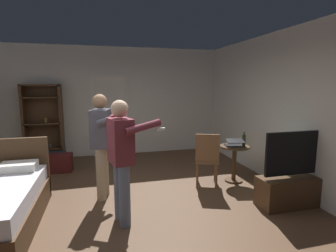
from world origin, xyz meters
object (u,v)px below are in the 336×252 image
at_px(bottle_on_table, 244,140).
at_px(tv_flatscreen, 296,184).
at_px(wooden_chair, 207,157).
at_px(suitcase_dark, 60,163).
at_px(bookshelf, 43,120).
at_px(side_table, 234,158).
at_px(person_blue_shirt, 122,154).
at_px(laptop, 234,144).
at_px(suitcase_small, 53,161).
at_px(person_striped_shirt, 102,139).

bearing_deg(bottle_on_table, tv_flatscreen, -75.56).
distance_m(wooden_chair, suitcase_dark, 3.15).
bearing_deg(bookshelf, side_table, -32.93).
bearing_deg(person_blue_shirt, bottle_on_table, 21.42).
xyz_separation_m(tv_flatscreen, bottle_on_table, (-0.28, 1.08, 0.49)).
distance_m(side_table, person_blue_shirt, 2.48).
relative_size(laptop, person_blue_shirt, 0.24).
bearing_deg(suitcase_small, wooden_chair, -26.71).
xyz_separation_m(person_blue_shirt, suitcase_small, (-1.32, 2.74, -0.78)).
xyz_separation_m(bottle_on_table, wooden_chair, (-0.75, -0.02, -0.27)).
relative_size(tv_flatscreen, suitcase_dark, 2.44).
relative_size(bottle_on_table, person_striped_shirt, 0.16).
bearing_deg(bookshelf, tv_flatscreen, -40.65).
height_order(side_table, suitcase_small, side_table).
distance_m(bookshelf, side_table, 4.56).
bearing_deg(person_striped_shirt, bottle_on_table, 0.63).
distance_m(laptop, suitcase_dark, 3.65).
height_order(tv_flatscreen, suitcase_dark, tv_flatscreen).
height_order(bottle_on_table, wooden_chair, wooden_chair).
height_order(bookshelf, suitcase_dark, bookshelf).
distance_m(person_blue_shirt, suitcase_small, 3.14).
height_order(laptop, person_blue_shirt, person_blue_shirt).
distance_m(wooden_chair, suitcase_small, 3.47).
distance_m(tv_flatscreen, suitcase_dark, 4.57).
distance_m(tv_flatscreen, wooden_chair, 1.49).
height_order(bookshelf, bottle_on_table, bookshelf).
bearing_deg(suitcase_small, person_striped_shirt, -54.30).
distance_m(person_striped_shirt, suitcase_dark, 1.95).
distance_m(laptop, person_striped_shirt, 2.42).
relative_size(bookshelf, person_blue_shirt, 1.12).
xyz_separation_m(bottle_on_table, person_blue_shirt, (-2.35, -0.92, 0.13)).
bearing_deg(side_table, laptop, -133.87).
bearing_deg(person_blue_shirt, suitcase_small, 115.63).
bearing_deg(bookshelf, suitcase_dark, -65.29).
bearing_deg(suitcase_dark, person_striped_shirt, -56.21).
xyz_separation_m(tv_flatscreen, suitcase_small, (-3.95, 2.90, -0.15)).
relative_size(bookshelf, wooden_chair, 1.89).
height_order(laptop, bottle_on_table, bottle_on_table).
relative_size(bookshelf, tv_flatscreen, 1.56).
height_order(suitcase_dark, suitcase_small, suitcase_dark).
bearing_deg(laptop, tv_flatscreen, -67.70).
distance_m(bookshelf, bottle_on_table, 4.69).
relative_size(wooden_chair, person_blue_shirt, 0.60).
relative_size(bookshelf, side_table, 2.67).
xyz_separation_m(laptop, suitcase_small, (-3.49, 1.78, -0.58)).
bearing_deg(person_striped_shirt, suitcase_dark, 119.53).
relative_size(wooden_chair, suitcase_dark, 2.02).
relative_size(tv_flatscreen, side_table, 1.71).
bearing_deg(suitcase_small, bottle_on_table, -20.89).
relative_size(side_table, suitcase_dark, 1.43).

